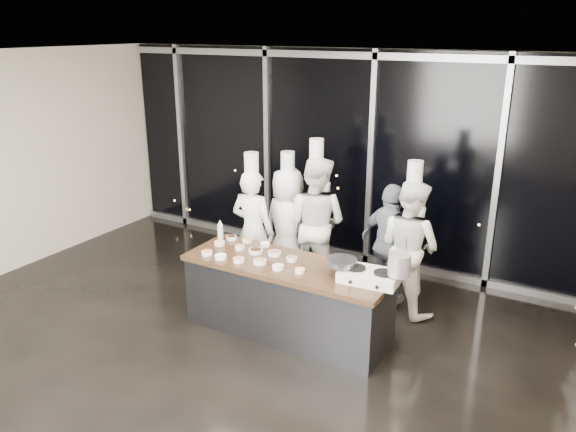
{
  "coord_description": "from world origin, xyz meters",
  "views": [
    {
      "loc": [
        2.94,
        -4.27,
        3.5
      ],
      "look_at": [
        -0.16,
        1.2,
        1.36
      ],
      "focal_mm": 35.0,
      "sensor_mm": 36.0,
      "label": 1
    }
  ],
  "objects_px": {
    "demo_counter": "(288,298)",
    "chef_right": "(409,246)",
    "stock_pot": "(399,265)",
    "guest": "(390,245)",
    "frying_pan": "(341,261)",
    "chef_center": "(315,223)",
    "stove": "(369,276)",
    "chef_left": "(288,225)",
    "chef_far_left": "(253,230)"
  },
  "relations": [
    {
      "from": "stove",
      "to": "chef_center",
      "type": "bearing_deg",
      "value": 131.11
    },
    {
      "from": "chef_far_left",
      "to": "stove",
      "type": "bearing_deg",
      "value": 157.17
    },
    {
      "from": "stove",
      "to": "stock_pot",
      "type": "bearing_deg",
      "value": -0.98
    },
    {
      "from": "stock_pot",
      "to": "chef_right",
      "type": "relative_size",
      "value": 0.12
    },
    {
      "from": "demo_counter",
      "to": "chef_left",
      "type": "height_order",
      "value": "chef_left"
    },
    {
      "from": "frying_pan",
      "to": "chef_center",
      "type": "relative_size",
      "value": 0.29
    },
    {
      "from": "stock_pot",
      "to": "chef_left",
      "type": "bearing_deg",
      "value": 148.47
    },
    {
      "from": "frying_pan",
      "to": "stove",
      "type": "bearing_deg",
      "value": -0.87
    },
    {
      "from": "demo_counter",
      "to": "chef_right",
      "type": "height_order",
      "value": "chef_right"
    },
    {
      "from": "stock_pot",
      "to": "demo_counter",
      "type": "bearing_deg",
      "value": -178.64
    },
    {
      "from": "frying_pan",
      "to": "chef_center",
      "type": "bearing_deg",
      "value": 122.41
    },
    {
      "from": "stock_pot",
      "to": "chef_center",
      "type": "height_order",
      "value": "chef_center"
    },
    {
      "from": "stock_pot",
      "to": "chef_center",
      "type": "distance_m",
      "value": 2.07
    },
    {
      "from": "stock_pot",
      "to": "chef_right",
      "type": "xyz_separation_m",
      "value": [
        -0.27,
        1.23,
        -0.28
      ]
    },
    {
      "from": "demo_counter",
      "to": "frying_pan",
      "type": "bearing_deg",
      "value": -0.49
    },
    {
      "from": "guest",
      "to": "chef_far_left",
      "type": "bearing_deg",
      "value": 40.18
    },
    {
      "from": "frying_pan",
      "to": "guest",
      "type": "distance_m",
      "value": 1.38
    },
    {
      "from": "frying_pan",
      "to": "chef_right",
      "type": "distance_m",
      "value": 1.34
    },
    {
      "from": "chef_far_left",
      "to": "guest",
      "type": "bearing_deg",
      "value": -163.99
    },
    {
      "from": "chef_center",
      "to": "chef_right",
      "type": "xyz_separation_m",
      "value": [
        1.35,
        -0.04,
        -0.07
      ]
    },
    {
      "from": "chef_center",
      "to": "guest",
      "type": "bearing_deg",
      "value": -177.22
    },
    {
      "from": "stove",
      "to": "guest",
      "type": "distance_m",
      "value": 1.37
    },
    {
      "from": "guest",
      "to": "chef_right",
      "type": "relative_size",
      "value": 0.82
    },
    {
      "from": "stove",
      "to": "chef_left",
      "type": "xyz_separation_m",
      "value": [
        -1.73,
        1.27,
        -0.12
      ]
    },
    {
      "from": "demo_counter",
      "to": "stove",
      "type": "relative_size",
      "value": 3.76
    },
    {
      "from": "stove",
      "to": "chef_far_left",
      "type": "distance_m",
      "value": 2.15
    },
    {
      "from": "stove",
      "to": "chef_right",
      "type": "xyz_separation_m",
      "value": [
        0.04,
        1.25,
        -0.08
      ]
    },
    {
      "from": "demo_counter",
      "to": "frying_pan",
      "type": "relative_size",
      "value": 4.05
    },
    {
      "from": "frying_pan",
      "to": "stock_pot",
      "type": "height_order",
      "value": "stock_pot"
    },
    {
      "from": "guest",
      "to": "chef_right",
      "type": "height_order",
      "value": "chef_right"
    },
    {
      "from": "demo_counter",
      "to": "stove",
      "type": "xyz_separation_m",
      "value": [
        1.0,
        0.01,
        0.51
      ]
    },
    {
      "from": "demo_counter",
      "to": "guest",
      "type": "distance_m",
      "value": 1.59
    },
    {
      "from": "stove",
      "to": "frying_pan",
      "type": "height_order",
      "value": "frying_pan"
    },
    {
      "from": "stock_pot",
      "to": "chef_far_left",
      "type": "distance_m",
      "value": 2.45
    },
    {
      "from": "frying_pan",
      "to": "guest",
      "type": "bearing_deg",
      "value": 81.98
    },
    {
      "from": "guest",
      "to": "demo_counter",
      "type": "bearing_deg",
      "value": 83.53
    },
    {
      "from": "frying_pan",
      "to": "chef_center",
      "type": "height_order",
      "value": "chef_center"
    },
    {
      "from": "chef_left",
      "to": "chef_center",
      "type": "relative_size",
      "value": 0.9
    },
    {
      "from": "stock_pot",
      "to": "guest",
      "type": "height_order",
      "value": "guest"
    },
    {
      "from": "chef_center",
      "to": "chef_right",
      "type": "relative_size",
      "value": 1.07
    },
    {
      "from": "chef_right",
      "to": "demo_counter",
      "type": "bearing_deg",
      "value": 74.54
    },
    {
      "from": "stock_pot",
      "to": "guest",
      "type": "distance_m",
      "value": 1.47
    },
    {
      "from": "chef_far_left",
      "to": "chef_left",
      "type": "xyz_separation_m",
      "value": [
        0.27,
        0.48,
        -0.03
      ]
    },
    {
      "from": "chef_left",
      "to": "chef_far_left",
      "type": "bearing_deg",
      "value": 68.31
    },
    {
      "from": "demo_counter",
      "to": "chef_far_left",
      "type": "bearing_deg",
      "value": 141.2
    },
    {
      "from": "chef_far_left",
      "to": "chef_left",
      "type": "bearing_deg",
      "value": -120.67
    },
    {
      "from": "chef_far_left",
      "to": "stock_pot",
      "type": "bearing_deg",
      "value": 160.27
    },
    {
      "from": "chef_center",
      "to": "guest",
      "type": "height_order",
      "value": "chef_center"
    },
    {
      "from": "chef_left",
      "to": "chef_right",
      "type": "relative_size",
      "value": 0.96
    },
    {
      "from": "chef_far_left",
      "to": "chef_center",
      "type": "height_order",
      "value": "chef_center"
    }
  ]
}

